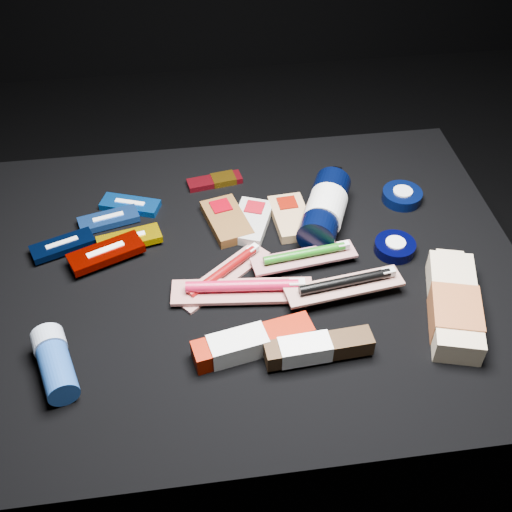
{
  "coord_description": "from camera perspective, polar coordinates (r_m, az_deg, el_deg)",
  "views": [
    {
      "loc": [
        -0.1,
        -0.8,
        1.21
      ],
      "look_at": [
        0.01,
        0.01,
        0.42
      ],
      "focal_mm": 45.0,
      "sensor_mm": 36.0,
      "label": 1
    }
  ],
  "objects": [
    {
      "name": "toothbrush_pack_1",
      "position": [
        1.08,
        -1.06,
        -2.93
      ],
      "size": [
        0.24,
        0.08,
        0.03
      ],
      "rotation": [
        0.0,
        0.0,
        -0.1
      ],
      "color": "#B9AFAC",
      "rests_on": "cloth_table"
    },
    {
      "name": "toothbrush_pack_2",
      "position": [
        1.13,
        4.43,
        0.05
      ],
      "size": [
        0.19,
        0.07,
        0.02
      ],
      "rotation": [
        0.0,
        0.0,
        0.13
      ],
      "color": "#AEA7A2",
      "rests_on": "cloth_table"
    },
    {
      "name": "toothpaste_carton_red",
      "position": [
        1.0,
        -0.73,
        -7.79
      ],
      "size": [
        0.2,
        0.08,
        0.04
      ],
      "rotation": [
        0.0,
        0.0,
        0.2
      ],
      "color": "#8C1100",
      "rests_on": "cloth_table"
    },
    {
      "name": "deodorant_stick",
      "position": [
        1.02,
        -17.46,
        -9.04
      ],
      "size": [
        0.08,
        0.13,
        0.05
      ],
      "rotation": [
        0.0,
        0.0,
        0.29
      ],
      "color": "navy",
      "rests_on": "cloth_table"
    },
    {
      "name": "clif_bar_0",
      "position": [
        1.22,
        -2.7,
        3.32
      ],
      "size": [
        0.09,
        0.14,
        0.02
      ],
      "rotation": [
        0.0,
        0.0,
        0.24
      ],
      "color": "brown",
      "rests_on": "cloth_table"
    },
    {
      "name": "cream_tin_upper",
      "position": [
        1.31,
        12.85,
        5.24
      ],
      "size": [
        0.08,
        0.08,
        0.02
      ],
      "rotation": [
        0.0,
        0.0,
        0.1
      ],
      "color": "black",
      "rests_on": "cloth_table"
    },
    {
      "name": "luna_bar_4",
      "position": [
        1.17,
        -13.18,
        0.27
      ],
      "size": [
        0.14,
        0.1,
        0.02
      ],
      "rotation": [
        0.0,
        0.0,
        0.4
      ],
      "color": "#740600",
      "rests_on": "cloth_table"
    },
    {
      "name": "toothbrush_pack_3",
      "position": [
        1.08,
        8.02,
        -2.47
      ],
      "size": [
        0.21,
        0.07,
        0.02
      ],
      "rotation": [
        0.0,
        0.0,
        0.13
      ],
      "color": "#BAB1AE",
      "rests_on": "cloth_table"
    },
    {
      "name": "ground",
      "position": [
        1.45,
        -0.55,
        -12.38
      ],
      "size": [
        3.0,
        3.0,
        0.0
      ],
      "primitive_type": "plane",
      "color": "black",
      "rests_on": "ground"
    },
    {
      "name": "power_bar",
      "position": [
        1.32,
        -3.44,
        6.72
      ],
      "size": [
        0.11,
        0.05,
        0.01
      ],
      "rotation": [
        0.0,
        0.0,
        0.16
      ],
      "color": "maroon",
      "rests_on": "cloth_table"
    },
    {
      "name": "luna_bar_2",
      "position": [
        1.21,
        -16.81,
        0.91
      ],
      "size": [
        0.12,
        0.08,
        0.01
      ],
      "rotation": [
        0.0,
        0.0,
        0.36
      ],
      "color": "black",
      "rests_on": "cloth_table"
    },
    {
      "name": "cloth_table",
      "position": [
        1.29,
        -0.61,
        -7.44
      ],
      "size": [
        0.98,
        0.78,
        0.4
      ],
      "primitive_type": "cube",
      "color": "black",
      "rests_on": "ground"
    },
    {
      "name": "cream_tin_lower",
      "position": [
        1.19,
        12.24,
        0.8
      ],
      "size": [
        0.07,
        0.07,
        0.02
      ],
      "rotation": [
        0.0,
        0.0,
        0.11
      ],
      "color": "black",
      "rests_on": "cloth_table"
    },
    {
      "name": "clif_bar_2",
      "position": [
        1.23,
        3.08,
        3.6
      ],
      "size": [
        0.07,
        0.13,
        0.02
      ],
      "rotation": [
        0.0,
        0.0,
        0.07
      ],
      "color": "tan",
      "rests_on": "cloth_table"
    },
    {
      "name": "luna_bar_3",
      "position": [
        1.19,
        -11.19,
        1.46
      ],
      "size": [
        0.12,
        0.07,
        0.02
      ],
      "rotation": [
        0.0,
        0.0,
        0.22
      ],
      "color": "#D0A700",
      "rests_on": "cloth_table"
    },
    {
      "name": "luna_bar_0",
      "position": [
        1.28,
        -11.11,
        4.48
      ],
      "size": [
        0.12,
        0.08,
        0.01
      ],
      "rotation": [
        0.0,
        0.0,
        -0.35
      ],
      "color": "#0A4BA8",
      "rests_on": "cloth_table"
    },
    {
      "name": "lotion_bottle",
      "position": [
        1.21,
        6.16,
        4.21
      ],
      "size": [
        0.13,
        0.22,
        0.07
      ],
      "rotation": [
        0.0,
        0.0,
        -0.41
      ],
      "color": "black",
      "rests_on": "cloth_table"
    },
    {
      "name": "bodywash_bottle",
      "position": [
        1.09,
        17.19,
        -4.34
      ],
      "size": [
        0.13,
        0.23,
        0.05
      ],
      "rotation": [
        0.0,
        0.0,
        -0.27
      ],
      "color": "beige",
      "rests_on": "cloth_table"
    },
    {
      "name": "luna_bar_1",
      "position": [
        1.25,
        -12.96,
        3.18
      ],
      "size": [
        0.12,
        0.07,
        0.01
      ],
      "rotation": [
        0.0,
        0.0,
        0.25
      ],
      "color": "#1A4392",
      "rests_on": "cloth_table"
    },
    {
      "name": "toothbrush_pack_0",
      "position": [
        1.12,
        -2.85,
        -1.55
      ],
      "size": [
        0.18,
        0.16,
        0.02
      ],
      "rotation": [
        0.0,
        0.0,
        0.68
      ],
      "color": "#B1A8A5",
      "rests_on": "cloth_table"
    },
    {
      "name": "toothpaste_carton_green",
      "position": [
        1.0,
        5.16,
        -8.19
      ],
      "size": [
        0.17,
        0.05,
        0.03
      ],
      "rotation": [
        0.0,
        0.0,
        0.06
      ],
      "color": "#34200F",
      "rests_on": "cloth_table"
    },
    {
      "name": "clif_bar_1",
      "position": [
        1.22,
        -0.41,
        3.22
      ],
      "size": [
        0.1,
        0.13,
        0.02
      ],
      "rotation": [
        0.0,
        0.0,
        -0.37
      ],
      "color": "#B0AFA8",
      "rests_on": "cloth_table"
    }
  ]
}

